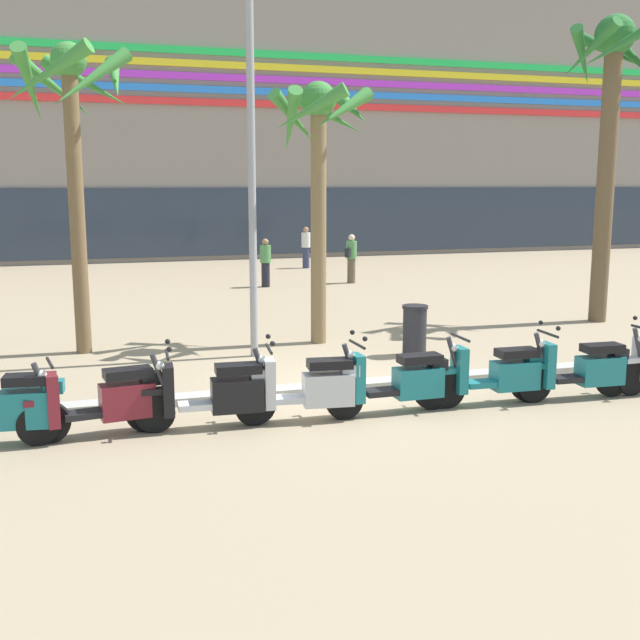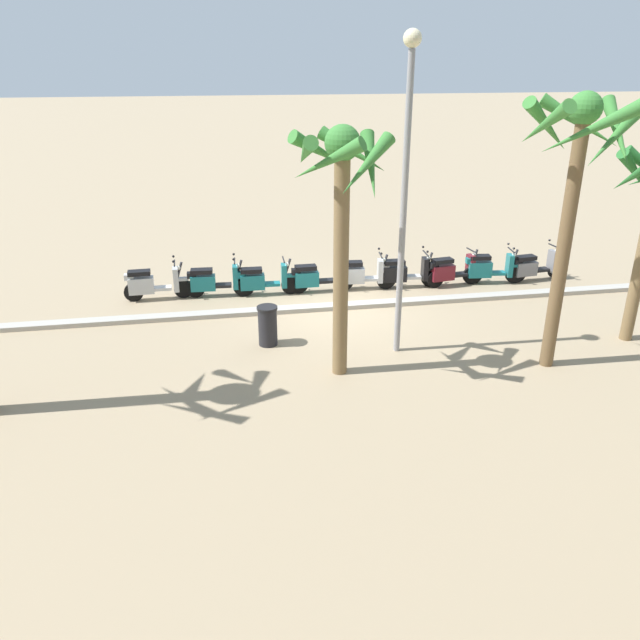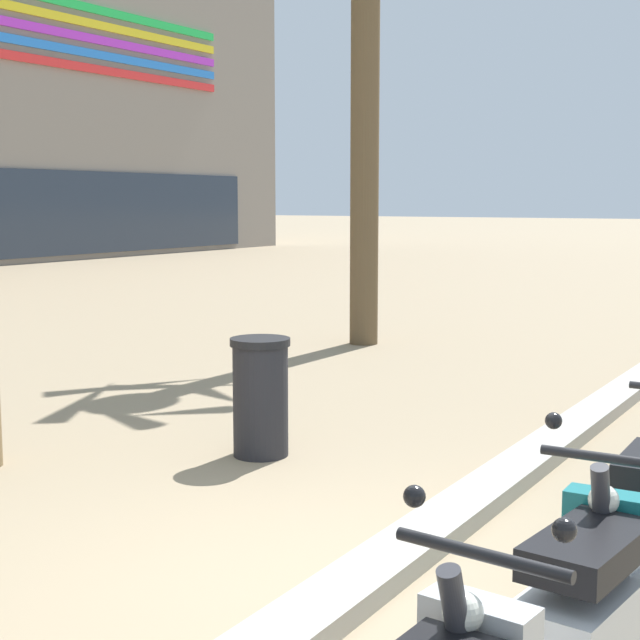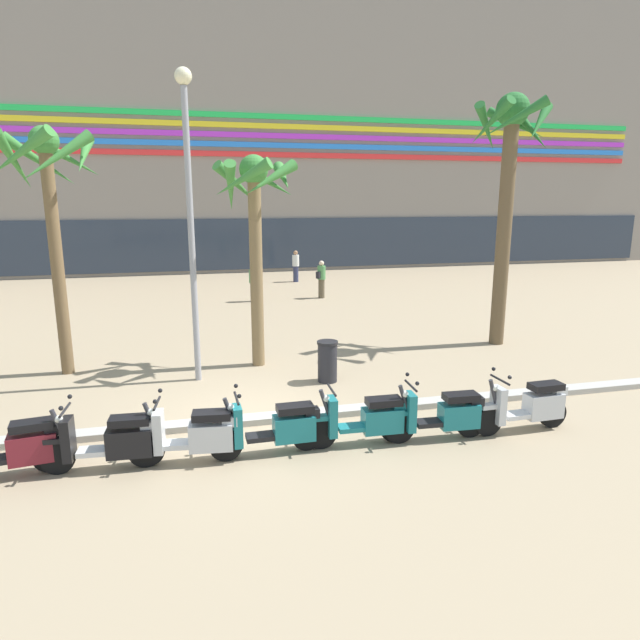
{
  "view_description": "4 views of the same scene",
  "coord_description": "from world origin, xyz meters",
  "px_view_note": "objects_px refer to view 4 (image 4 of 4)",
  "views": [
    {
      "loc": [
        -3.8,
        -11.09,
        3.17
      ],
      "look_at": [
        0.08,
        1.47,
        0.84
      ],
      "focal_mm": 43.27,
      "sensor_mm": 36.0,
      "label": 1
    },
    {
      "loc": [
        3.17,
        15.29,
        6.26
      ],
      "look_at": [
        1.12,
        3.58,
        1.26
      ],
      "focal_mm": 35.33,
      "sensor_mm": 36.0,
      "label": 2
    },
    {
      "loc": [
        -3.96,
        -2.32,
        2.03
      ],
      "look_at": [
        1.63,
        1.07,
        1.19
      ],
      "focal_mm": 52.63,
      "sensor_mm": 36.0,
      "label": 3
    },
    {
      "loc": [
        -0.94,
        -9.67,
        4.11
      ],
      "look_at": [
        2.07,
        2.67,
        1.27
      ],
      "focal_mm": 30.62,
      "sensor_mm": 36.0,
      "label": 4
    }
  ],
  "objects_px": {
    "scooter_maroon_last_in_row": "(12,449)",
    "palm_tree_near_sign": "(509,165)",
    "pedestrian_strolling_near_curb": "(321,278)",
    "scooter_silver_second_in_line": "(529,406)",
    "scooter_silver_mid_centre": "(195,435)",
    "palm_tree_far_corner": "(255,207)",
    "scooter_teal_mid_front": "(366,420)",
    "pedestrian_window_shopping": "(296,265)",
    "scooter_teal_mid_rear": "(276,428)",
    "palm_tree_by_mall_entrance": "(50,186)",
    "pedestrian_by_palm_tree": "(253,282)",
    "scooter_teal_far_back": "(443,415)",
    "litter_bin": "(327,361)",
    "scooter_black_tail_end": "(111,442)",
    "street_lamp": "(189,198)"
  },
  "relations": [
    {
      "from": "scooter_teal_mid_front",
      "to": "scooter_teal_far_back",
      "type": "xyz_separation_m",
      "value": [
        1.36,
        -0.13,
        0.01
      ]
    },
    {
      "from": "scooter_silver_mid_centre",
      "to": "pedestrian_by_palm_tree",
      "type": "bearing_deg",
      "value": 79.3
    },
    {
      "from": "pedestrian_window_shopping",
      "to": "scooter_teal_far_back",
      "type": "bearing_deg",
      "value": -93.35
    },
    {
      "from": "scooter_teal_mid_rear",
      "to": "pedestrian_window_shopping",
      "type": "distance_m",
      "value": 18.92
    },
    {
      "from": "scooter_maroon_last_in_row",
      "to": "litter_bin",
      "type": "distance_m",
      "value": 6.5
    },
    {
      "from": "scooter_teal_mid_front",
      "to": "pedestrian_window_shopping",
      "type": "relative_size",
      "value": 1.16
    },
    {
      "from": "scooter_teal_far_back",
      "to": "palm_tree_near_sign",
      "type": "xyz_separation_m",
      "value": [
        4.42,
        5.55,
        4.53
      ]
    },
    {
      "from": "palm_tree_by_mall_entrance",
      "to": "litter_bin",
      "type": "relative_size",
      "value": 5.97
    },
    {
      "from": "scooter_teal_mid_rear",
      "to": "palm_tree_near_sign",
      "type": "distance_m",
      "value": 10.16
    },
    {
      "from": "scooter_silver_second_in_line",
      "to": "palm_tree_far_corner",
      "type": "xyz_separation_m",
      "value": [
        -4.21,
        5.13,
        3.44
      ]
    },
    {
      "from": "scooter_maroon_last_in_row",
      "to": "palm_tree_far_corner",
      "type": "xyz_separation_m",
      "value": [
        4.32,
        4.81,
        3.44
      ]
    },
    {
      "from": "pedestrian_by_palm_tree",
      "to": "scooter_silver_mid_centre",
      "type": "bearing_deg",
      "value": -100.7
    },
    {
      "from": "scooter_teal_far_back",
      "to": "pedestrian_strolling_near_curb",
      "type": "relative_size",
      "value": 1.16
    },
    {
      "from": "scooter_teal_mid_rear",
      "to": "palm_tree_by_mall_entrance",
      "type": "height_order",
      "value": "palm_tree_by_mall_entrance"
    },
    {
      "from": "palm_tree_by_mall_entrance",
      "to": "pedestrian_window_shopping",
      "type": "bearing_deg",
      "value": 58.0
    },
    {
      "from": "scooter_silver_mid_centre",
      "to": "litter_bin",
      "type": "height_order",
      "value": "scooter_silver_mid_centre"
    },
    {
      "from": "scooter_silver_mid_centre",
      "to": "palm_tree_near_sign",
      "type": "height_order",
      "value": "palm_tree_near_sign"
    },
    {
      "from": "scooter_teal_mid_rear",
      "to": "pedestrian_by_palm_tree",
      "type": "height_order",
      "value": "pedestrian_by_palm_tree"
    },
    {
      "from": "scooter_silver_second_in_line",
      "to": "palm_tree_by_mall_entrance",
      "type": "height_order",
      "value": "palm_tree_by_mall_entrance"
    },
    {
      "from": "scooter_black_tail_end",
      "to": "scooter_silver_second_in_line",
      "type": "bearing_deg",
      "value": -1.91
    },
    {
      "from": "scooter_maroon_last_in_row",
      "to": "street_lamp",
      "type": "relative_size",
      "value": 0.27
    },
    {
      "from": "pedestrian_by_palm_tree",
      "to": "pedestrian_window_shopping",
      "type": "bearing_deg",
      "value": 60.85
    },
    {
      "from": "palm_tree_near_sign",
      "to": "pedestrian_by_palm_tree",
      "type": "xyz_separation_m",
      "value": [
        -6.04,
        8.23,
        -4.19
      ]
    },
    {
      "from": "pedestrian_by_palm_tree",
      "to": "scooter_teal_far_back",
      "type": "bearing_deg",
      "value": -83.29
    },
    {
      "from": "scooter_maroon_last_in_row",
      "to": "scooter_silver_second_in_line",
      "type": "bearing_deg",
      "value": -2.14
    },
    {
      "from": "scooter_silver_mid_centre",
      "to": "pedestrian_by_palm_tree",
      "type": "relative_size",
      "value": 1.15
    },
    {
      "from": "scooter_black_tail_end",
      "to": "scooter_teal_mid_front",
      "type": "relative_size",
      "value": 1.0
    },
    {
      "from": "scooter_maroon_last_in_row",
      "to": "scooter_silver_second_in_line",
      "type": "distance_m",
      "value": 8.54
    },
    {
      "from": "scooter_silver_mid_centre",
      "to": "pedestrian_strolling_near_curb",
      "type": "distance_m",
      "value": 14.79
    },
    {
      "from": "scooter_teal_mid_rear",
      "to": "scooter_maroon_last_in_row",
      "type": "bearing_deg",
      "value": 177.87
    },
    {
      "from": "scooter_black_tail_end",
      "to": "litter_bin",
      "type": "height_order",
      "value": "scooter_black_tail_end"
    },
    {
      "from": "palm_tree_far_corner",
      "to": "palm_tree_by_mall_entrance",
      "type": "distance_m",
      "value": 4.59
    },
    {
      "from": "scooter_black_tail_end",
      "to": "scooter_silver_mid_centre",
      "type": "distance_m",
      "value": 1.26
    },
    {
      "from": "pedestrian_window_shopping",
      "to": "street_lamp",
      "type": "xyz_separation_m",
      "value": [
        -5.15,
        -14.36,
        3.29
      ]
    },
    {
      "from": "scooter_teal_mid_front",
      "to": "pedestrian_window_shopping",
      "type": "height_order",
      "value": "pedestrian_window_shopping"
    },
    {
      "from": "pedestrian_strolling_near_curb",
      "to": "scooter_silver_second_in_line",
      "type": "bearing_deg",
      "value": -88.25
    },
    {
      "from": "palm_tree_by_mall_entrance",
      "to": "pedestrian_window_shopping",
      "type": "xyz_separation_m",
      "value": [
        8.18,
        13.08,
        -3.56
      ]
    },
    {
      "from": "scooter_maroon_last_in_row",
      "to": "palm_tree_by_mall_entrance",
      "type": "relative_size",
      "value": 0.32
    },
    {
      "from": "scooter_black_tail_end",
      "to": "scooter_teal_mid_rear",
      "type": "xyz_separation_m",
      "value": [
        2.56,
        -0.07,
        -0.01
      ]
    },
    {
      "from": "palm_tree_far_corner",
      "to": "palm_tree_by_mall_entrance",
      "type": "xyz_separation_m",
      "value": [
        -4.55,
        0.45,
        0.48
      ]
    },
    {
      "from": "scooter_silver_mid_centre",
      "to": "palm_tree_far_corner",
      "type": "xyz_separation_m",
      "value": [
        1.66,
        4.97,
        3.44
      ]
    },
    {
      "from": "scooter_silver_second_in_line",
      "to": "pedestrian_by_palm_tree",
      "type": "height_order",
      "value": "pedestrian_by_palm_tree"
    },
    {
      "from": "scooter_silver_mid_centre",
      "to": "litter_bin",
      "type": "relative_size",
      "value": 1.81
    },
    {
      "from": "pedestrian_strolling_near_curb",
      "to": "pedestrian_window_shopping",
      "type": "height_order",
      "value": "pedestrian_strolling_near_curb"
    },
    {
      "from": "scooter_maroon_last_in_row",
      "to": "scooter_teal_mid_front",
      "type": "relative_size",
      "value": 1.01
    },
    {
      "from": "scooter_black_tail_end",
      "to": "street_lamp",
      "type": "bearing_deg",
      "value": 71.02
    },
    {
      "from": "scooter_teal_mid_front",
      "to": "pedestrian_by_palm_tree",
      "type": "relative_size",
      "value": 1.21
    },
    {
      "from": "palm_tree_far_corner",
      "to": "litter_bin",
      "type": "relative_size",
      "value": 5.38
    },
    {
      "from": "scooter_maroon_last_in_row",
      "to": "palm_tree_near_sign",
      "type": "xyz_separation_m",
      "value": [
        11.28,
        5.25,
        4.52
      ]
    },
    {
      "from": "palm_tree_near_sign",
      "to": "pedestrian_window_shopping",
      "type": "height_order",
      "value": "palm_tree_near_sign"
    }
  ]
}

